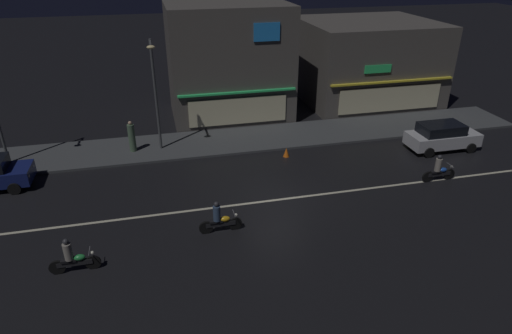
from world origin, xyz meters
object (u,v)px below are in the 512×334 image
at_px(motorcycle_following, 439,170).
at_px(traffic_cone, 286,152).
at_px(pedestrian_on_sidewalk, 132,137).
at_px(parked_car_trailing, 442,136).
at_px(motorcycle_lead, 72,258).
at_px(motorcycle_opposite_lane, 219,219).
at_px(streetlamp_mid, 155,87).

xyz_separation_m(motorcycle_following, traffic_cone, (-6.93, 4.77, -0.36)).
bearing_deg(pedestrian_on_sidewalk, parked_car_trailing, -88.34).
xyz_separation_m(pedestrian_on_sidewalk, traffic_cone, (8.82, -2.65, -0.74)).
distance_m(motorcycle_lead, motorcycle_opposite_lane, 6.00).
relative_size(motorcycle_following, motorcycle_opposite_lane, 1.00).
bearing_deg(streetlamp_mid, motorcycle_opposite_lane, -77.15).
distance_m(parked_car_trailing, motorcycle_following, 4.42).
bearing_deg(motorcycle_lead, pedestrian_on_sidewalk, -93.21).
relative_size(motorcycle_following, traffic_cone, 3.45).
relative_size(motorcycle_opposite_lane, traffic_cone, 3.45).
height_order(parked_car_trailing, motorcycle_lead, parked_car_trailing).
relative_size(streetlamp_mid, motorcycle_opposite_lane, 3.44).
xyz_separation_m(pedestrian_on_sidewalk, motorcycle_following, (15.75, -7.42, -0.38)).
bearing_deg(traffic_cone, motorcycle_lead, -143.72).
height_order(motorcycle_opposite_lane, traffic_cone, motorcycle_opposite_lane).
xyz_separation_m(streetlamp_mid, motorcycle_opposite_lane, (2.09, -9.15, -3.40)).
xyz_separation_m(streetlamp_mid, parked_car_trailing, (16.69, -3.63, -3.17)).
relative_size(parked_car_trailing, traffic_cone, 7.82).
bearing_deg(streetlamp_mid, traffic_cone, -18.76).
xyz_separation_m(streetlamp_mid, pedestrian_on_sidewalk, (-1.64, 0.21, -3.02)).
height_order(parked_car_trailing, motorcycle_following, parked_car_trailing).
distance_m(pedestrian_on_sidewalk, traffic_cone, 9.24).
relative_size(pedestrian_on_sidewalk, traffic_cone, 3.45).
xyz_separation_m(pedestrian_on_sidewalk, parked_car_trailing, (18.33, -3.84, -0.15)).
bearing_deg(motorcycle_opposite_lane, motorcycle_following, -171.98).
xyz_separation_m(parked_car_trailing, motorcycle_opposite_lane, (-14.60, -5.52, -0.24)).
xyz_separation_m(streetlamp_mid, motorcycle_following, (14.11, -7.21, -3.40)).
height_order(motorcycle_following, motorcycle_opposite_lane, same).
xyz_separation_m(parked_car_trailing, traffic_cone, (-9.51, 1.19, -0.59)).
bearing_deg(motorcycle_following, motorcycle_lead, 6.12).
xyz_separation_m(motorcycle_lead, traffic_cone, (10.94, 8.03, -0.36)).
distance_m(streetlamp_mid, motorcycle_following, 16.21).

